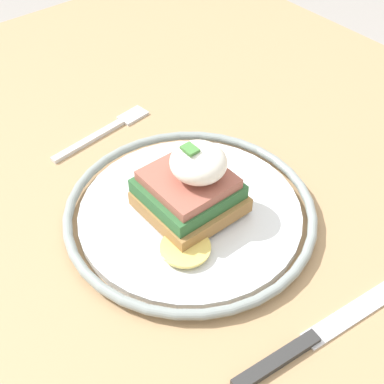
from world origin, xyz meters
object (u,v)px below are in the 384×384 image
Objects in this scene: sandwich at (193,185)px; knife at (311,339)px; plate at (192,211)px; fork at (106,131)px.

sandwich is 0.58× the size of knife.
plate is 0.18m from knife.
plate is 0.18m from fork.
plate reaches higher than knife.
sandwich is 0.18m from fork.
knife is at bearing -5.12° from sandwich.
sandwich is at bearing 72.08° from plate.
knife is at bearing -4.79° from plate.
knife is (0.35, -0.02, 0.00)m from fork.
fork is (-0.18, 0.01, -0.01)m from plate.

